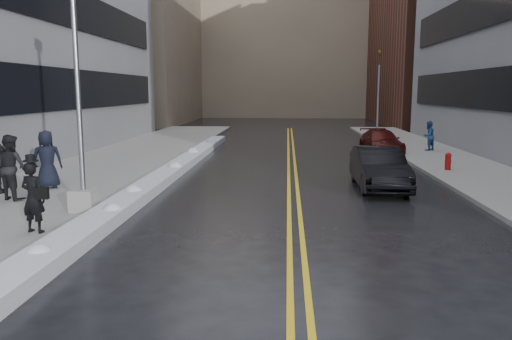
% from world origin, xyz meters
% --- Properties ---
extents(ground, '(160.00, 160.00, 0.00)m').
position_xyz_m(ground, '(0.00, 0.00, 0.00)').
color(ground, black).
rests_on(ground, ground).
extents(sidewalk_west, '(5.50, 50.00, 0.15)m').
position_xyz_m(sidewalk_west, '(-5.75, 10.00, 0.07)').
color(sidewalk_west, gray).
rests_on(sidewalk_west, ground).
extents(sidewalk_east, '(4.00, 50.00, 0.15)m').
position_xyz_m(sidewalk_east, '(10.00, 10.00, 0.07)').
color(sidewalk_east, gray).
rests_on(sidewalk_east, ground).
extents(lane_line_left, '(0.12, 50.00, 0.01)m').
position_xyz_m(lane_line_left, '(2.35, 10.00, 0.00)').
color(lane_line_left, gold).
rests_on(lane_line_left, ground).
extents(lane_line_right, '(0.12, 50.00, 0.01)m').
position_xyz_m(lane_line_right, '(2.65, 10.00, 0.00)').
color(lane_line_right, gold).
rests_on(lane_line_right, ground).
extents(snow_ridge, '(0.90, 30.00, 0.34)m').
position_xyz_m(snow_ridge, '(-2.45, 8.00, 0.17)').
color(snow_ridge, silver).
rests_on(snow_ridge, ground).
extents(building_west_far, '(14.00, 22.00, 18.00)m').
position_xyz_m(building_west_far, '(-15.50, 44.00, 9.00)').
color(building_west_far, gray).
rests_on(building_west_far, ground).
extents(building_far, '(36.00, 16.00, 22.00)m').
position_xyz_m(building_far, '(2.00, 60.00, 11.00)').
color(building_far, gray).
rests_on(building_far, ground).
extents(lamppost, '(0.65, 0.65, 7.62)m').
position_xyz_m(lamppost, '(-3.30, 2.00, 2.53)').
color(lamppost, gray).
rests_on(lamppost, sidewalk_west).
extents(fire_hydrant, '(0.26, 0.26, 0.73)m').
position_xyz_m(fire_hydrant, '(9.00, 10.00, 0.55)').
color(fire_hydrant, maroon).
rests_on(fire_hydrant, sidewalk_east).
extents(traffic_signal, '(0.16, 0.20, 6.00)m').
position_xyz_m(traffic_signal, '(8.50, 24.00, 3.40)').
color(traffic_signal, gray).
rests_on(traffic_signal, sidewalk_east).
extents(pedestrian_fedora, '(0.69, 0.53, 1.67)m').
position_xyz_m(pedestrian_fedora, '(-3.59, -0.15, 0.99)').
color(pedestrian_fedora, black).
rests_on(pedestrian_fedora, sidewalk_west).
extents(pedestrian_b, '(1.19, 1.09, 1.99)m').
position_xyz_m(pedestrian_b, '(-6.04, 3.29, 1.14)').
color(pedestrian_b, black).
rests_on(pedestrian_b, sidewalk_west).
extents(pedestrian_c, '(1.15, 1.01, 1.97)m').
position_xyz_m(pedestrian_c, '(-5.80, 5.06, 1.14)').
color(pedestrian_c, black).
rests_on(pedestrian_c, sidewalk_west).
extents(pedestrian_east, '(1.00, 0.98, 1.62)m').
position_xyz_m(pedestrian_east, '(10.07, 16.95, 0.96)').
color(pedestrian_east, navy).
rests_on(pedestrian_east, sidewalk_east).
extents(car_black, '(1.55, 4.44, 1.46)m').
position_xyz_m(car_black, '(5.51, 6.49, 0.73)').
color(car_black, black).
rests_on(car_black, ground).
extents(car_maroon, '(2.06, 4.48, 1.27)m').
position_xyz_m(car_maroon, '(7.50, 16.88, 0.63)').
color(car_maroon, '#400A0A').
rests_on(car_maroon, ground).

